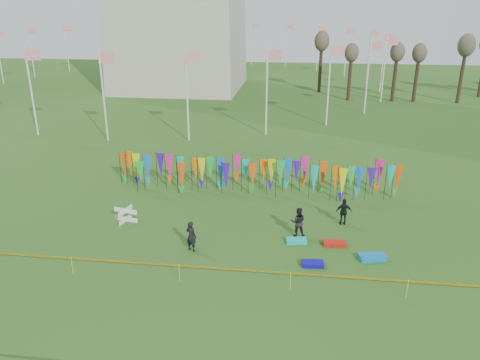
# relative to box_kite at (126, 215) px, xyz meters

# --- Properties ---
(ground) EXTENTS (160.00, 160.00, 0.00)m
(ground) POSITION_rel_box_kite_xyz_m (6.49, -4.16, -0.42)
(ground) COLOR #294A14
(ground) RESTS_ON ground
(flagpole_ring) EXTENTS (57.40, 56.16, 8.00)m
(flagpole_ring) POSITION_rel_box_kite_xyz_m (-7.51, 43.84, 3.58)
(flagpole_ring) COLOR silver
(flagpole_ring) RESTS_ON ground
(banner_row) EXTENTS (18.64, 0.64, 2.35)m
(banner_row) POSITION_rel_box_kite_xyz_m (6.77, 5.14, 1.05)
(banner_row) COLOR black
(banner_row) RESTS_ON ground
(caution_tape_near) EXTENTS (26.00, 0.02, 0.90)m
(caution_tape_near) POSITION_rel_box_kite_xyz_m (6.27, -5.57, 0.36)
(caution_tape_near) COLOR yellow
(caution_tape_near) RESTS_ON ground
(box_kite) EXTENTS (0.75, 0.75, 0.83)m
(box_kite) POSITION_rel_box_kite_xyz_m (0.00, 0.00, 0.00)
(box_kite) COLOR red
(box_kite) RESTS_ON ground
(person_left) EXTENTS (0.71, 0.63, 1.61)m
(person_left) POSITION_rel_box_kite_xyz_m (4.44, -2.75, 0.39)
(person_left) COLOR black
(person_left) RESTS_ON ground
(person_mid) EXTENTS (0.80, 0.50, 1.63)m
(person_mid) POSITION_rel_box_kite_xyz_m (9.71, -0.49, 0.40)
(person_mid) COLOR black
(person_mid) RESTS_ON ground
(person_right) EXTENTS (0.93, 0.57, 1.53)m
(person_right) POSITION_rel_box_kite_xyz_m (12.23, 1.21, 0.35)
(person_right) COLOR black
(person_right) RESTS_ON ground
(kite_bag_turquoise) EXTENTS (1.12, 0.68, 0.21)m
(kite_bag_turquoise) POSITION_rel_box_kite_xyz_m (9.67, -1.27, -0.31)
(kite_bag_turquoise) COLOR #0DC5C2
(kite_bag_turquoise) RESTS_ON ground
(kite_bag_blue) EXTENTS (1.07, 0.62, 0.22)m
(kite_bag_blue) POSITION_rel_box_kite_xyz_m (10.47, -3.47, -0.31)
(kite_bag_blue) COLOR #110AA6
(kite_bag_blue) RESTS_ON ground
(kite_bag_red) EXTENTS (1.20, 0.63, 0.21)m
(kite_bag_red) POSITION_rel_box_kite_xyz_m (11.61, -1.32, -0.31)
(kite_bag_red) COLOR red
(kite_bag_red) RESTS_ON ground
(kite_bag_teal) EXTENTS (1.42, 0.94, 0.25)m
(kite_bag_teal) POSITION_rel_box_kite_xyz_m (13.35, -2.51, -0.29)
(kite_bag_teal) COLOR #0C79B3
(kite_bag_teal) RESTS_ON ground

